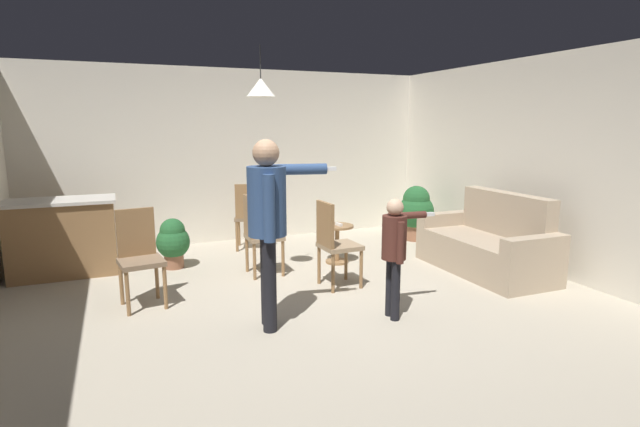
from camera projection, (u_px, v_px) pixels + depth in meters
ground at (311, 304)px, 5.12m from camera, size 7.68×7.68×0.00m
wall_back at (237, 156)px, 7.78m from camera, size 6.40×0.10×2.70m
wall_right at (549, 165)px, 6.08m from camera, size 0.10×6.40×2.70m
couch_floral at (488, 246)px, 6.20m from camera, size 0.87×1.81×1.00m
kitchen_counter at (63, 237)px, 6.04m from camera, size 1.26×0.66×0.95m
side_table_by_couch at (337, 239)px, 6.59m from camera, size 0.44×0.44×0.52m
person_adult at (269, 213)px, 4.35m from camera, size 0.88×0.49×1.73m
person_child at (395, 245)px, 4.63m from camera, size 0.62×0.34×1.17m
dining_chair_by_counter at (139, 254)px, 5.01m from camera, size 0.48×0.48×1.00m
dining_chair_near_wall at (249, 214)px, 7.24m from camera, size 0.53×0.53×1.00m
dining_chair_centre_back at (258, 232)px, 6.02m from camera, size 0.42×0.42×1.00m
dining_chair_spare at (334, 241)px, 5.56m from camera, size 0.44×0.44×1.00m
potted_plant_corner at (173, 241)px, 6.34m from camera, size 0.43×0.43×0.66m
potted_plant_by_wall at (416, 210)px, 7.87m from camera, size 0.58×0.58×0.88m
spare_remote_on_table at (339, 224)px, 6.51m from camera, size 0.05×0.13×0.04m
ceiling_light_pendant at (261, 87)px, 5.36m from camera, size 0.32×0.32×0.55m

